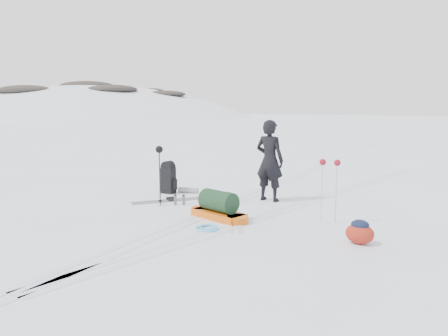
{
  "coord_description": "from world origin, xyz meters",
  "views": [
    {
      "loc": [
        5.26,
        -7.73,
        2.28
      ],
      "look_at": [
        0.19,
        0.1,
        0.95
      ],
      "focal_mm": 35.0,
      "sensor_mm": 36.0,
      "label": 1
    }
  ],
  "objects": [
    {
      "name": "thermos_pair",
      "position": [
        -0.99,
        0.02,
        0.12
      ],
      "size": [
        0.2,
        0.21,
        0.26
      ],
      "rotation": [
        0.0,
        0.0,
        0.02
      ],
      "color": "#5A5D61",
      "rests_on": "ground"
    },
    {
      "name": "expedition_rucksack",
      "position": [
        -2.05,
        0.99,
        0.4
      ],
      "size": [
        0.87,
        0.59,
        0.86
      ],
      "rotation": [
        0.0,
        0.0,
        0.05
      ],
      "color": "black",
      "rests_on": "ground"
    },
    {
      "name": "pulk_sled",
      "position": [
        0.44,
        -0.49,
        0.22
      ],
      "size": [
        1.56,
        0.74,
        0.58
      ],
      "rotation": [
        0.0,
        0.0,
        -0.21
      ],
      "color": "#E45E0D",
      "rests_on": "ground"
    },
    {
      "name": "ski_tracks",
      "position": [
        0.61,
        0.88,
        0.0
      ],
      "size": [
        3.38,
        17.97,
        0.01
      ],
      "color": "silver",
      "rests_on": "ground"
    },
    {
      "name": "small_daypack",
      "position": [
        3.33,
        -0.59,
        0.2
      ],
      "size": [
        0.59,
        0.57,
        0.41
      ],
      "rotation": [
        0.0,
        0.0,
        -0.65
      ],
      "color": "maroon",
      "rests_on": "ground"
    },
    {
      "name": "ski_poles_silver",
      "position": [
        2.44,
        0.38,
        1.06
      ],
      "size": [
        0.4,
        0.18,
        1.26
      ],
      "rotation": [
        0.0,
        0.0,
        0.37
      ],
      "color": "silver",
      "rests_on": "ground"
    },
    {
      "name": "touring_skis_white",
      "position": [
        0.81,
        -0.52,
        0.01
      ],
      "size": [
        1.21,
        1.54,
        0.06
      ],
      "rotation": [
        0.0,
        0.0,
        -0.94
      ],
      "color": "silver",
      "rests_on": "ground"
    },
    {
      "name": "ground",
      "position": [
        0.0,
        0.0,
        0.0
      ],
      "size": [
        200.0,
        200.0,
        0.0
      ],
      "primitive_type": "plane",
      "color": "white",
      "rests_on": "ground"
    },
    {
      "name": "stuff_sack",
      "position": [
        -0.3,
        1.04,
        0.1
      ],
      "size": [
        0.41,
        0.36,
        0.21
      ],
      "rotation": [
        0.0,
        0.0,
        0.4
      ],
      "color": "black",
      "rests_on": "ground"
    },
    {
      "name": "rope_coil",
      "position": [
        0.71,
        -1.27,
        0.03
      ],
      "size": [
        0.59,
        0.59,
        0.05
      ],
      "rotation": [
        0.0,
        0.0,
        0.42
      ],
      "color": "#62CCEE",
      "rests_on": "ground"
    },
    {
      "name": "touring_skis_grey",
      "position": [
        -1.45,
        0.28,
        0.02
      ],
      "size": [
        1.34,
        1.72,
        0.07
      ],
      "rotation": [
        0.0,
        0.0,
        0.95
      ],
      "color": "gray",
      "rests_on": "ground"
    },
    {
      "name": "ski_poles_black",
      "position": [
        -1.35,
        -0.23,
        1.13
      ],
      "size": [
        0.17,
        0.17,
        1.38
      ],
      "rotation": [
        0.0,
        0.0,
        0.07
      ],
      "color": "black",
      "rests_on": "ground"
    },
    {
      "name": "skier",
      "position": [
        0.54,
        1.58,
        0.98
      ],
      "size": [
        0.73,
        0.49,
        1.96
      ],
      "primitive_type": "imported",
      "rotation": [
        0.0,
        0.0,
        3.11
      ],
      "color": "black",
      "rests_on": "ground"
    }
  ]
}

